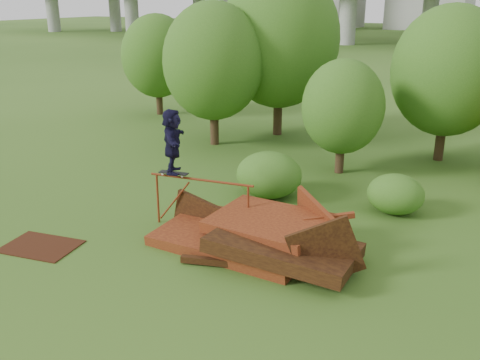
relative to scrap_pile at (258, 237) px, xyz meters
The scene contains 13 objects.
ground 1.58m from the scrap_pile, 89.61° to the right, with size 240.00×240.00×0.00m, color #2D5116.
scrap_pile is the anchor object (origin of this frame).
grind_rail 2.12m from the scrap_pile, 168.11° to the left, with size 2.93×0.54×1.45m.
skateboard 2.99m from the scrap_pile, behind, with size 0.84×0.35×0.08m.
skater 3.43m from the scrap_pile, behind, with size 1.61×0.51×1.73m, color black.
flat_plate 5.53m from the scrap_pile, 152.53° to the right, with size 1.82×1.30×0.03m, color #35180B.
tree_0 10.76m from the scrap_pile, 128.41° to the left, with size 4.19×4.19×5.91m.
tree_1 12.59m from the scrap_pile, 113.74° to the left, with size 5.25×5.25×7.30m.
tree_2 7.29m from the scrap_pile, 93.38° to the left, with size 2.87×2.87×4.05m.
tree_3 11.10m from the scrap_pile, 77.07° to the left, with size 4.20×4.20×5.83m.
tree_6 17.21m from the scrap_pile, 136.05° to the left, with size 3.73×3.73×5.22m.
shrub_left 3.87m from the scrap_pile, 113.06° to the left, with size 2.09×1.93×1.44m, color #295316.
shrub_right 4.76m from the scrap_pile, 61.17° to the left, with size 1.65×1.51×1.17m, color #295316.
Camera 1 is at (5.57, -9.14, 6.03)m, focal length 40.00 mm.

